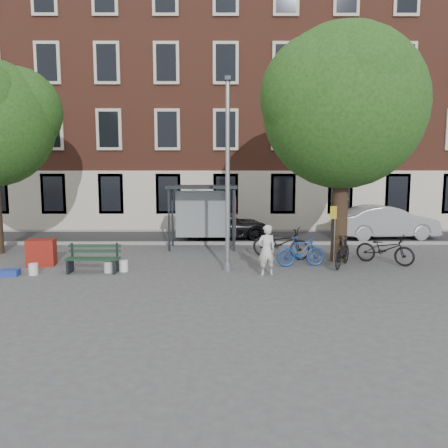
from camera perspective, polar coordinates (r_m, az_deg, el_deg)
name	(u,v)px	position (r m, az deg, el deg)	size (l,w,h in m)	color
ground	(228,271)	(14.28, 0.46, -6.11)	(90.00, 90.00, 0.00)	#4C4C4F
road	(226,237)	(21.15, 0.25, -1.73)	(40.00, 4.00, 0.01)	#28282B
curb_near	(226,243)	(19.17, 0.30, -2.49)	(40.00, 0.25, 0.12)	gray
curb_far	(226,230)	(23.12, 0.21, -0.83)	(40.00, 0.25, 0.12)	gray
building_row	(225,107)	(27.15, 0.16, 15.06)	(30.00, 8.00, 14.00)	brown
lamppost	(228,185)	(13.90, 0.48, 5.13)	(0.28, 0.35, 6.11)	#9EA0A3
tree_right	(345,100)	(16.01, 15.49, 15.31)	(5.76, 5.60, 8.20)	black
bus_shelter	(212,202)	(18.05, -1.61, 2.85)	(2.85, 1.45, 2.62)	#1E2328
painter	(267,250)	(13.58, 5.57, -3.42)	(0.58, 0.38, 1.59)	silver
bench	(93,260)	(14.59, -16.72, -4.52)	(1.69, 0.56, 0.87)	#1E2328
bike_a	(281,243)	(16.28, 7.45, -2.43)	(0.77, 2.21, 1.16)	black
bike_b	(301,252)	(15.03, 10.03, -3.58)	(0.47, 1.68, 1.01)	navy
bike_c	(385,249)	(16.19, 20.28, -3.07)	(0.70, 2.00, 1.05)	black
bike_d	(343,251)	(15.23, 15.22, -3.46)	(0.50, 1.78, 1.07)	black
car_dark	(226,226)	(20.74, 0.26, -0.22)	(2.03, 4.40, 1.22)	black
car_silver	(386,222)	(21.99, 20.36, 0.22)	(1.67, 4.79, 1.58)	#9B9CA3
red_stand	(41,253)	(16.19, -22.74, -3.46)	(0.90, 0.60, 0.90)	maroon
blue_crate	(9,273)	(15.12, -26.22, -5.72)	(0.55, 0.40, 0.20)	#21399B
bucket_a	(109,267)	(14.48, -14.84, -5.44)	(0.28, 0.28, 0.36)	silver
bucket_b	(124,266)	(14.49, -12.97, -5.37)	(0.28, 0.28, 0.36)	white
bucket_c	(33,269)	(14.92, -23.63, -5.43)	(0.28, 0.28, 0.36)	white
notice_sign	(335,221)	(15.79, 14.29, 0.35)	(0.35, 0.07, 2.00)	#9EA0A3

